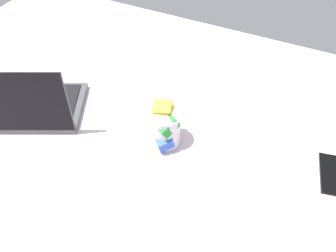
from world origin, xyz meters
TOP-DOWN VIEW (x-y plane):
  - bed_mattress at (0.00, 0.00)cm, footprint 180.00×140.00cm
  - laptop at (26.96, 9.43)cm, footprint 39.74×35.13cm
  - snack_cup at (-17.12, 0.28)cm, footprint 9.78×11.44cm
  - cell_phone at (-64.30, -8.67)cm, footprint 9.49×15.09cm

SIDE VIEW (x-z plane):
  - bed_mattress at x=0.00cm, z-range 0.00..18.00cm
  - cell_phone at x=-64.30cm, z-range 18.00..18.80cm
  - laptop at x=26.96cm, z-range 10.91..33.91cm
  - snack_cup at x=-17.12cm, z-range 17.02..30.98cm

